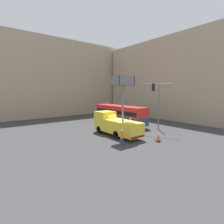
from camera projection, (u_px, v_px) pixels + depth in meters
name	position (u px, v px, depth m)	size (l,w,h in m)	color
ground_plane	(122.00, 134.00, 22.79)	(120.00, 120.00, 0.00)	#38383A
building_backdrop_far	(52.00, 79.00, 41.61)	(44.00, 10.00, 16.91)	tan
building_backdrop_side	(171.00, 80.00, 38.05)	(10.00, 28.00, 15.97)	tan
utility_truck	(115.00, 123.00, 22.02)	(2.43, 7.25, 7.34)	yellow
city_bus	(120.00, 114.00, 29.18)	(2.45, 10.50, 3.17)	navy
traffic_light_pole	(157.00, 98.00, 23.90)	(3.79, 3.54, 6.79)	slate
road_worker_near_truck	(122.00, 137.00, 17.81)	(0.38, 0.38, 1.76)	navy
road_worker_directing	(130.00, 124.00, 24.82)	(0.38, 0.38, 1.82)	navy
traffic_cone_near_truck	(158.00, 138.00, 19.62)	(0.62, 0.62, 0.71)	black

